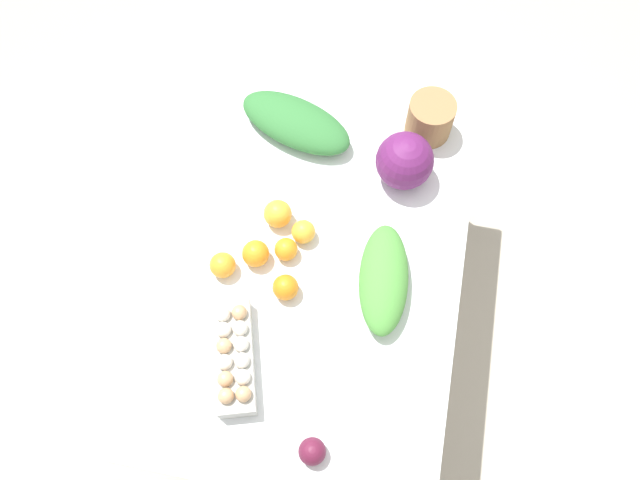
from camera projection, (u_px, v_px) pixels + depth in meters
The scene contains 14 objects.
ground_plane at pixel (320, 321), 2.45m from camera, with size 8.00×8.00×0.00m, color #B2A899.
dining_table at pixel (320, 257), 1.87m from camera, with size 1.36×0.82×0.75m.
cabbage_purple at pixel (405, 161), 1.79m from camera, with size 0.17×0.17×0.17m, color #601E5B.
egg_carton at pixel (234, 356), 1.59m from camera, with size 0.31×0.18×0.09m.
paper_bag at pixel (430, 118), 1.88m from camera, with size 0.14×0.14×0.13m, color #997047.
greens_bunch_beet_tops at pixel (296, 123), 1.89m from camera, with size 0.36×0.17×0.09m, color #337538.
greens_bunch_chard at pixel (384, 279), 1.68m from camera, with size 0.32×0.13×0.09m, color #4C933D.
beet_root at pixel (312, 451), 1.51m from camera, with size 0.07×0.07×0.07m, color #5B1933.
orange_0 at pixel (256, 254), 1.72m from camera, with size 0.08×0.08×0.08m, color orange.
orange_1 at pixel (223, 265), 1.71m from camera, with size 0.07×0.07×0.07m, color orange.
orange_2 at pixel (286, 249), 1.73m from camera, with size 0.07×0.07×0.07m, color orange.
orange_3 at pixel (303, 232), 1.75m from camera, with size 0.07×0.07×0.07m, color #F9A833.
orange_4 at pixel (278, 214), 1.77m from camera, with size 0.08×0.08×0.08m, color #F9A833.
orange_5 at pixel (286, 287), 1.68m from camera, with size 0.07×0.07×0.07m, color orange.
Camera 1 is at (-0.72, -0.14, 2.36)m, focal length 35.00 mm.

